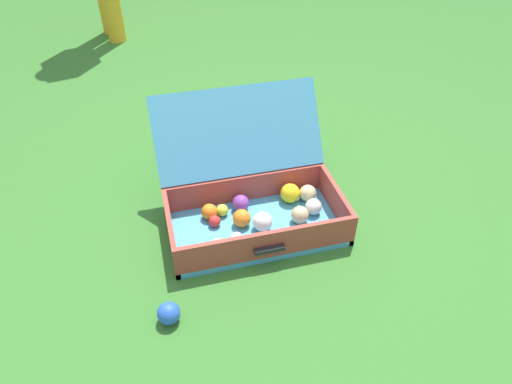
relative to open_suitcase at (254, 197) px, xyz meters
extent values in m
plane|color=#336B28|center=(0.07, -0.03, -0.10)|extent=(16.00, 16.00, 0.00)
cube|color=#4799C6|center=(-0.01, -0.07, -0.09)|extent=(0.67, 0.35, 0.03)
cube|color=#9E3D33|center=(-0.33, -0.07, -0.03)|extent=(0.02, 0.35, 0.14)
cube|color=#9E3D33|center=(0.31, -0.07, -0.03)|extent=(0.02, 0.35, 0.14)
cube|color=#9E3D33|center=(-0.01, -0.24, -0.03)|extent=(0.63, 0.02, 0.14)
cube|color=#9E3D33|center=(-0.01, 0.09, -0.03)|extent=(0.63, 0.02, 0.14)
cube|color=#4799C6|center=(-0.01, 0.20, 0.18)|extent=(0.67, 0.21, 0.30)
cube|color=black|center=(-0.01, -0.26, -0.03)|extent=(0.11, 0.02, 0.02)
sphere|color=#D1B784|center=(0.23, 0.02, -0.04)|extent=(0.07, 0.07, 0.07)
sphere|color=orange|center=(-0.17, 0.02, -0.05)|extent=(0.06, 0.06, 0.06)
sphere|color=#D1B784|center=(0.16, -0.10, -0.04)|extent=(0.07, 0.07, 0.07)
sphere|color=white|center=(0.23, -0.06, -0.05)|extent=(0.07, 0.07, 0.07)
sphere|color=purple|center=(-0.05, 0.03, -0.05)|extent=(0.07, 0.07, 0.07)
sphere|color=white|center=(0.01, -0.10, -0.04)|extent=(0.08, 0.08, 0.08)
sphere|color=orange|center=(-0.06, -0.06, -0.04)|extent=(0.07, 0.07, 0.07)
sphere|color=blue|center=(0.21, -0.19, -0.06)|extent=(0.05, 0.05, 0.05)
sphere|color=red|center=(-0.16, -0.03, -0.06)|extent=(0.05, 0.05, 0.05)
sphere|color=yellow|center=(0.16, 0.03, -0.04)|extent=(0.08, 0.08, 0.08)
sphere|color=white|center=(-0.10, -0.15, -0.05)|extent=(0.05, 0.05, 0.05)
sphere|color=#CCDB38|center=(-0.12, 0.02, -0.05)|extent=(0.05, 0.05, 0.05)
sphere|color=#D1B784|center=(-0.18, -0.17, -0.05)|extent=(0.05, 0.05, 0.05)
sphere|color=blue|center=(-0.38, -0.41, -0.07)|extent=(0.07, 0.07, 0.07)
camera|label=1|loc=(-0.35, -1.36, 1.16)|focal=32.99mm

